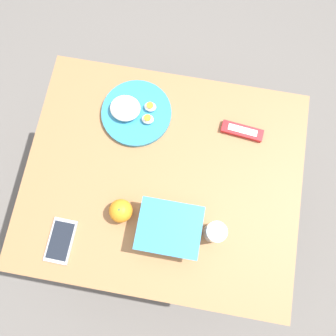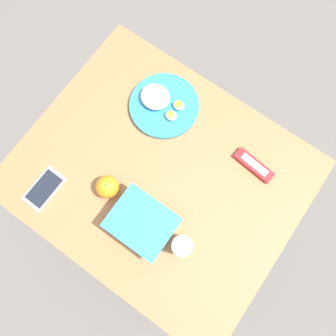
% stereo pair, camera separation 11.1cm
% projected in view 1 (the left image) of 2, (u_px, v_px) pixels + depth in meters
% --- Properties ---
extents(ground_plane, '(10.00, 10.00, 0.00)m').
position_uv_depth(ground_plane, '(165.00, 203.00, 1.81)').
color(ground_plane, '#66605B').
extents(table, '(0.96, 0.79, 0.70)m').
position_uv_depth(table, '(163.00, 183.00, 1.23)').
color(table, '#996B42').
rests_on(table, ground_plane).
extents(food_container, '(0.20, 0.17, 0.09)m').
position_uv_depth(food_container, '(169.00, 229.00, 1.05)').
color(food_container, white).
rests_on(food_container, table).
extents(orange_fruit, '(0.08, 0.08, 0.08)m').
position_uv_depth(orange_fruit, '(121.00, 211.00, 1.07)').
color(orange_fruit, orange).
rests_on(orange_fruit, table).
extents(rice_plate, '(0.25, 0.25, 0.06)m').
position_uv_depth(rice_plate, '(134.00, 112.00, 1.17)').
color(rice_plate, teal).
rests_on(rice_plate, table).
extents(candy_bar, '(0.15, 0.06, 0.02)m').
position_uv_depth(candy_bar, '(242.00, 131.00, 1.16)').
color(candy_bar, red).
rests_on(candy_bar, table).
extents(cell_phone, '(0.08, 0.14, 0.01)m').
position_uv_depth(cell_phone, '(61.00, 241.00, 1.08)').
color(cell_phone, '#ADADB2').
rests_on(cell_phone, table).
extents(drinking_glass, '(0.06, 0.06, 0.11)m').
position_uv_depth(drinking_glass, '(215.00, 232.00, 1.03)').
color(drinking_glass, silver).
rests_on(drinking_glass, table).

